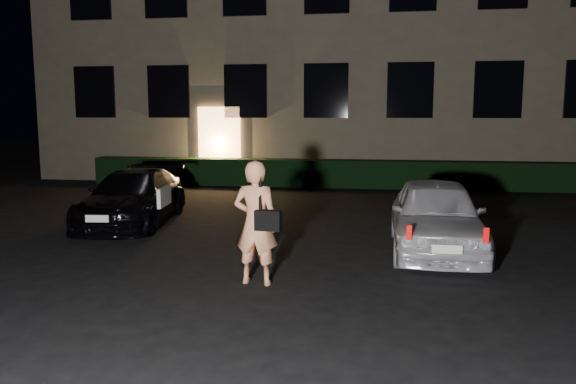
# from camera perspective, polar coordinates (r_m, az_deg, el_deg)

# --- Properties ---
(ground) EXTENTS (80.00, 80.00, 0.00)m
(ground) POSITION_cam_1_polar(r_m,az_deg,el_deg) (7.53, -3.59, -9.84)
(ground) COLOR black
(ground) RESTS_ON ground
(building) EXTENTS (20.00, 8.11, 12.00)m
(building) POSITION_cam_1_polar(r_m,az_deg,el_deg) (22.35, 4.88, 17.53)
(building) COLOR brown
(building) RESTS_ON ground
(hedge) EXTENTS (15.00, 0.70, 0.85)m
(hedge) POSITION_cam_1_polar(r_m,az_deg,el_deg) (17.67, 3.68, 1.91)
(hedge) COLOR black
(hedge) RESTS_ON ground
(sedan) EXTENTS (1.99, 4.03, 1.12)m
(sedan) POSITION_cam_1_polar(r_m,az_deg,el_deg) (12.15, -15.43, -0.53)
(sedan) COLOR black
(sedan) RESTS_ON ground
(hatch) EXTENTS (1.51, 3.62, 1.23)m
(hatch) POSITION_cam_1_polar(r_m,az_deg,el_deg) (9.69, 14.78, -2.31)
(hatch) COLOR silver
(hatch) RESTS_ON ground
(man) EXTENTS (0.70, 0.46, 1.69)m
(man) POSITION_cam_1_polar(r_m,az_deg,el_deg) (7.57, -3.27, -3.11)
(man) COLOR #EE9568
(man) RESTS_ON ground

